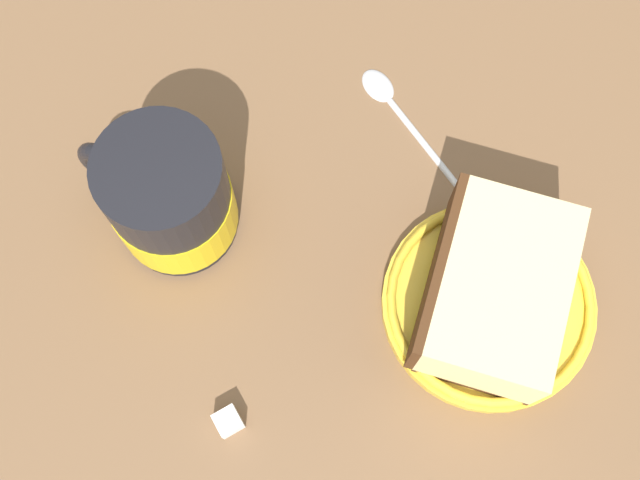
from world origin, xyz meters
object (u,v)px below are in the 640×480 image
Objects in this scene: cake_slice at (495,291)px; small_plate at (489,304)px; tea_mug at (169,199)px; sugar_cube at (228,421)px; teaspoon at (392,101)px.

small_plate is at bearing 143.88° from cake_slice.
sugar_cube is at bearing 86.66° from tea_mug.
small_plate is 0.99× the size of cake_slice.
tea_mug is at bearing -93.34° from sugar_cube.
teaspoon is (-17.37, -3.70, -4.03)cm from tea_mug.
cake_slice reaches higher than teaspoon.
cake_slice is (0.22, -0.16, 3.21)cm from small_plate.
teaspoon is 25.77cm from sugar_cube.
cake_slice is 9.20× the size of sugar_cube.
teaspoon is at bearing -87.63° from small_plate.
cake_slice is at bearing -36.12° from small_plate.
teaspoon is 7.10× the size of sugar_cube.
sugar_cube reaches higher than teaspoon.
cake_slice is 1.47× the size of tea_mug.
sugar_cube is (18.69, 1.81, -3.23)cm from cake_slice.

